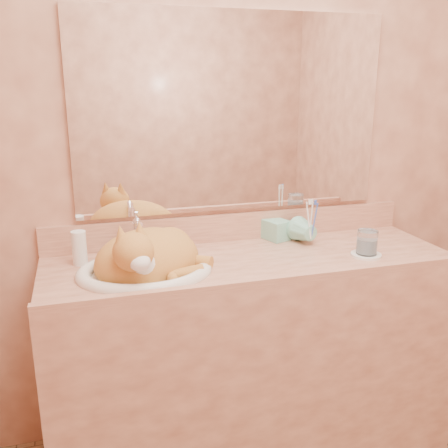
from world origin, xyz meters
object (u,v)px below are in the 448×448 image
object	(u,v)px
toothbrush_cup	(311,235)
water_glass	(367,242)
vanity_counter	(251,356)
cat	(147,254)
sink_basin	(144,253)
soap_dispenser	(285,221)

from	to	relation	value
toothbrush_cup	water_glass	distance (m)	0.23
vanity_counter	cat	size ratio (longest dim) A/B	3.92
vanity_counter	cat	xyz separation A→B (m)	(-0.41, -0.01, 0.49)
sink_basin	soap_dispenser	xyz separation A→B (m)	(0.62, 0.19, 0.02)
vanity_counter	water_glass	xyz separation A→B (m)	(0.45, -0.09, 0.48)
sink_basin	vanity_counter	bearing A→B (deg)	17.22
sink_basin	soap_dispenser	bearing A→B (deg)	31.22
sink_basin	cat	distance (m)	0.02
vanity_counter	water_glass	distance (m)	0.66
cat	soap_dispenser	distance (m)	0.64
sink_basin	cat	world-z (taller)	cat
cat	toothbrush_cup	size ratio (longest dim) A/B	3.75
soap_dispenser	vanity_counter	bearing A→B (deg)	-159.91
soap_dispenser	water_glass	world-z (taller)	soap_dispenser
toothbrush_cup	water_glass	world-z (taller)	water_glass
soap_dispenser	sink_basin	bearing A→B (deg)	177.29
sink_basin	cat	xyz separation A→B (m)	(0.01, 0.01, -0.01)
vanity_counter	water_glass	world-z (taller)	water_glass
sink_basin	soap_dispenser	distance (m)	0.65
cat	vanity_counter	bearing A→B (deg)	-20.80
vanity_counter	soap_dispenser	xyz separation A→B (m)	(0.20, 0.17, 0.52)
vanity_counter	sink_basin	size ratio (longest dim) A/B	3.34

